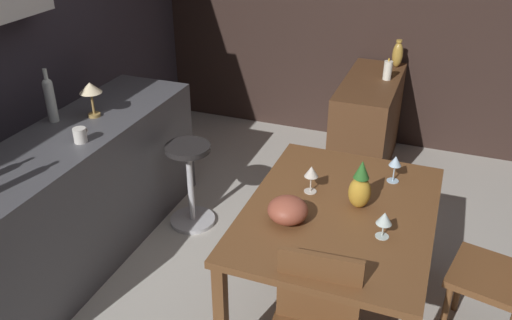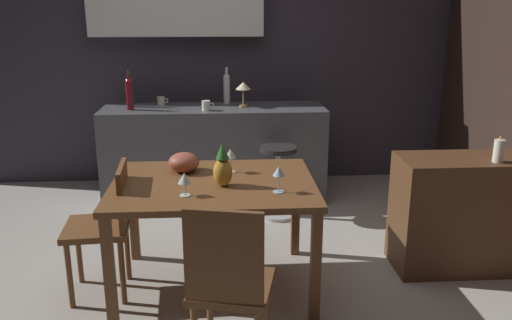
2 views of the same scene
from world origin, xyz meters
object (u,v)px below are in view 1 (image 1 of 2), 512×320
object	(u,v)px
fruit_bowl	(288,210)
counter_lamp	(90,90)
dining_table	(339,222)
wine_glass_center	(384,219)
vase_brass	(398,54)
wine_glass_right	(395,162)
wine_glass_left	(311,172)
wine_bottle_clear	(50,98)
sideboard_cabinet	(367,126)
bar_stool	(190,183)
pillar_candle_tall	(388,70)
pineapple_centerpiece	(360,187)
cup_white	(80,135)
chair_by_doorway	(508,272)

from	to	relation	value
fruit_bowl	counter_lamp	size ratio (longest dim) A/B	0.89
dining_table	wine_glass_center	world-z (taller)	wine_glass_center
dining_table	vase_brass	size ratio (longest dim) A/B	5.42
wine_glass_right	wine_glass_left	bearing A→B (deg)	124.09
wine_bottle_clear	vase_brass	xyz separation A→B (m)	(2.13, -1.90, -0.13)
wine_glass_left	sideboard_cabinet	bearing A→B (deg)	-1.12
dining_table	sideboard_cabinet	distance (m)	1.86
bar_stool	counter_lamp	distance (m)	0.95
pillar_candle_tall	wine_bottle_clear	bearing A→B (deg)	133.65
bar_stool	pineapple_centerpiece	world-z (taller)	pineapple_centerpiece
dining_table	wine_bottle_clear	xyz separation A→B (m)	(0.11, 1.92, 0.40)
dining_table	pillar_candle_tall	size ratio (longest dim) A/B	7.19
wine_glass_right	cup_white	bearing A→B (deg)	104.96
pineapple_centerpiece	vase_brass	bearing A→B (deg)	2.83
dining_table	wine_glass_center	size ratio (longest dim) A/B	9.14
dining_table	fruit_bowl	world-z (taller)	fruit_bowl
sideboard_cabinet	vase_brass	world-z (taller)	vase_brass
vase_brass	cup_white	bearing A→B (deg)	146.41
sideboard_cabinet	wine_glass_left	world-z (taller)	wine_glass_left
pineapple_centerpiece	cup_white	size ratio (longest dim) A/B	2.47
chair_by_doorway	vase_brass	world-z (taller)	vase_brass
wine_glass_center	wine_bottle_clear	world-z (taller)	wine_bottle_clear
wine_glass_left	fruit_bowl	distance (m)	0.32
wine_glass_right	wine_bottle_clear	world-z (taller)	wine_bottle_clear
bar_stool	counter_lamp	bearing A→B (deg)	118.18
sideboard_cabinet	vase_brass	xyz separation A→B (m)	(0.41, -0.14, 0.52)
sideboard_cabinet	wine_glass_left	xyz separation A→B (m)	(-1.72, 0.03, 0.45)
wine_glass_right	vase_brass	size ratio (longest dim) A/B	0.69
bar_stool	wine_glass_right	distance (m)	1.52
pineapple_centerpiece	counter_lamp	size ratio (longest dim) A/B	1.18
chair_by_doorway	bar_stool	size ratio (longest dim) A/B	1.45
chair_by_doorway	wine_glass_center	xyz separation A→B (m)	(-0.25, 0.63, 0.34)
bar_stool	chair_by_doorway	bearing A→B (deg)	-102.54
wine_glass_right	cup_white	world-z (taller)	cup_white
wine_glass_center	vase_brass	xyz separation A→B (m)	(2.41, 0.27, 0.09)
wine_glass_right	chair_by_doorway	bearing A→B (deg)	-115.39
chair_by_doorway	pillar_candle_tall	xyz separation A→B (m)	(1.81, 0.93, 0.39)
cup_white	vase_brass	bearing A→B (deg)	-33.59
dining_table	pineapple_centerpiece	world-z (taller)	pineapple_centerpiece
counter_lamp	vase_brass	distance (m)	2.61
fruit_bowl	pillar_candle_tall	distance (m)	2.11
cup_white	vase_brass	distance (m)	2.79
chair_by_doorway	vase_brass	xyz separation A→B (m)	(2.16, 0.90, 0.43)
dining_table	wine_glass_left	size ratio (longest dim) A/B	8.00
pillar_candle_tall	wine_glass_center	bearing A→B (deg)	-171.73
dining_table	bar_stool	bearing A→B (deg)	65.47
pineapple_centerpiece	vase_brass	distance (m)	2.19
chair_by_doorway	pineapple_centerpiece	bearing A→B (deg)	91.57
dining_table	wine_glass_right	bearing A→B (deg)	-28.86
cup_white	wine_bottle_clear	bearing A→B (deg)	61.59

